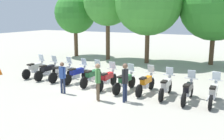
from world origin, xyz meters
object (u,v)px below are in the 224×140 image
(motorcycle_1, at_px, (48,70))
(motorcycle_9, at_px, (188,91))
(person_0, at_px, (98,79))
(tree_0, at_px, (75,13))
(traffic_cone, at_px, (0,70))
(motorcycle_4, at_px, (92,76))
(person_1, at_px, (62,75))
(motorcycle_0, at_px, (35,69))
(motorcycle_7, at_px, (146,83))
(motorcycle_5, at_px, (107,79))
(tree_2, at_px, (148,1))
(tree_1, at_px, (108,2))
(motorcycle_6, at_px, (125,82))
(person_2, at_px, (125,79))
(motorcycle_3, at_px, (77,74))
(motorcycle_8, at_px, (166,87))
(motorcycle_10, at_px, (213,93))
(tree_3, at_px, (216,5))
(motorcycle_2, at_px, (62,72))

(motorcycle_1, distance_m, motorcycle_9, 8.62)
(person_0, distance_m, tree_0, 13.68)
(traffic_cone, bearing_deg, motorcycle_4, 5.25)
(motorcycle_4, relative_size, person_1, 1.36)
(person_0, distance_m, person_1, 2.15)
(motorcycle_1, height_order, motorcycle_4, same)
(motorcycle_9, height_order, person_1, person_1)
(motorcycle_0, height_order, motorcycle_7, same)
(motorcycle_1, relative_size, motorcycle_5, 1.00)
(motorcycle_1, distance_m, person_1, 3.46)
(motorcycle_9, height_order, tree_2, tree_2)
(motorcycle_0, xyz_separation_m, motorcycle_5, (5.38, -0.22, 0.00))
(person_0, bearing_deg, tree_1, 70.12)
(tree_0, bearing_deg, motorcycle_6, -43.16)
(person_2, relative_size, tree_2, 0.23)
(motorcycle_3, height_order, tree_2, tree_2)
(motorcycle_4, height_order, person_2, person_2)
(motorcycle_8, bearing_deg, motorcycle_10, -91.68)
(motorcycle_4, xyz_separation_m, tree_2, (0.49, 7.81, 4.43))
(motorcycle_1, bearing_deg, motorcycle_5, -90.06)
(person_2, bearing_deg, motorcycle_4, 158.03)
(tree_1, bearing_deg, motorcycle_1, -90.40)
(motorcycle_0, height_order, person_0, person_0)
(motorcycle_7, height_order, tree_3, tree_3)
(tree_3, height_order, traffic_cone, tree_3)
(motorcycle_8, height_order, tree_0, tree_0)
(person_1, relative_size, tree_2, 0.21)
(motorcycle_7, bearing_deg, motorcycle_2, 92.35)
(tree_1, distance_m, tree_3, 8.62)
(motorcycle_2, relative_size, tree_1, 0.31)
(person_1, relative_size, tree_0, 0.27)
(motorcycle_6, distance_m, tree_0, 12.75)
(motorcycle_3, xyz_separation_m, person_1, (0.60, -2.10, 0.42))
(motorcycle_10, bearing_deg, person_0, 113.70)
(traffic_cone, bearing_deg, motorcycle_5, 3.34)
(tree_0, bearing_deg, motorcycle_8, -36.95)
(person_0, relative_size, tree_0, 0.29)
(tree_1, bearing_deg, motorcycle_0, -98.26)
(motorcycle_7, xyz_separation_m, person_2, (-0.39, -1.72, 0.55))
(motorcycle_1, height_order, person_2, person_2)
(motorcycle_1, relative_size, motorcycle_8, 1.00)
(motorcycle_3, distance_m, tree_3, 12.08)
(motorcycle_4, height_order, tree_3, tree_3)
(motorcycle_2, bearing_deg, motorcycle_5, -89.41)
(motorcycle_2, bearing_deg, tree_0, 35.00)
(motorcycle_2, distance_m, person_2, 5.36)
(motorcycle_1, xyz_separation_m, tree_1, (0.05, 7.84, 4.48))
(motorcycle_8, distance_m, person_1, 5.13)
(motorcycle_5, distance_m, motorcycle_7, 2.16)
(motorcycle_10, height_order, person_0, person_0)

